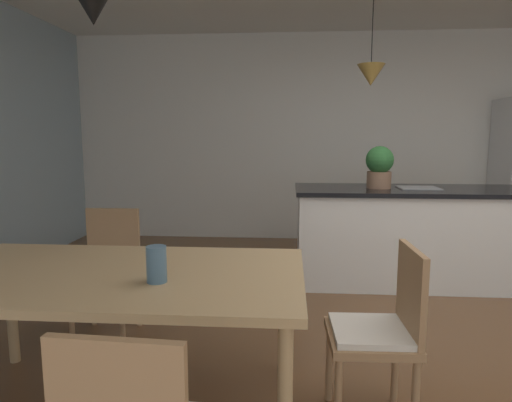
{
  "coord_description": "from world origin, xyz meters",
  "views": [
    {
      "loc": [
        -1.18,
        -2.79,
        1.38
      ],
      "look_at": [
        -1.4,
        0.09,
        0.96
      ],
      "focal_mm": 31.43,
      "sensor_mm": 36.0,
      "label": 1
    }
  ],
  "objects_px": {
    "dining_table": "(116,284)",
    "chair_kitchen_end": "(381,329)",
    "kitchen_island": "(411,234)",
    "potted_plant_on_island": "(379,166)",
    "vase_on_dining_table": "(157,264)",
    "chair_far_left": "(108,268)"
  },
  "relations": [
    {
      "from": "dining_table",
      "to": "chair_kitchen_end",
      "type": "relative_size",
      "value": 2.11
    },
    {
      "from": "dining_table",
      "to": "vase_on_dining_table",
      "type": "xyz_separation_m",
      "value": [
        0.25,
        -0.14,
        0.15
      ]
    },
    {
      "from": "dining_table",
      "to": "chair_far_left",
      "type": "distance_m",
      "value": 0.99
    },
    {
      "from": "dining_table",
      "to": "potted_plant_on_island",
      "type": "xyz_separation_m",
      "value": [
        1.67,
        2.18,
        0.44
      ]
    },
    {
      "from": "chair_far_left",
      "to": "kitchen_island",
      "type": "relative_size",
      "value": 0.4
    },
    {
      "from": "potted_plant_on_island",
      "to": "vase_on_dining_table",
      "type": "distance_m",
      "value": 2.74
    },
    {
      "from": "chair_kitchen_end",
      "to": "kitchen_island",
      "type": "height_order",
      "value": "kitchen_island"
    },
    {
      "from": "potted_plant_on_island",
      "to": "dining_table",
      "type": "bearing_deg",
      "value": -127.52
    },
    {
      "from": "chair_kitchen_end",
      "to": "vase_on_dining_table",
      "type": "height_order",
      "value": "vase_on_dining_table"
    },
    {
      "from": "chair_far_left",
      "to": "chair_kitchen_end",
      "type": "bearing_deg",
      "value": -27.27
    },
    {
      "from": "chair_far_left",
      "to": "potted_plant_on_island",
      "type": "relative_size",
      "value": 2.23
    },
    {
      "from": "chair_kitchen_end",
      "to": "kitchen_island",
      "type": "bearing_deg",
      "value": 72.17
    },
    {
      "from": "dining_table",
      "to": "chair_kitchen_end",
      "type": "distance_m",
      "value": 1.3
    },
    {
      "from": "chair_kitchen_end",
      "to": "vase_on_dining_table",
      "type": "distance_m",
      "value": 1.1
    },
    {
      "from": "kitchen_island",
      "to": "vase_on_dining_table",
      "type": "relative_size",
      "value": 13.14
    },
    {
      "from": "potted_plant_on_island",
      "to": "vase_on_dining_table",
      "type": "bearing_deg",
      "value": -121.53
    },
    {
      "from": "chair_kitchen_end",
      "to": "dining_table",
      "type": "bearing_deg",
      "value": -179.94
    },
    {
      "from": "chair_far_left",
      "to": "kitchen_island",
      "type": "xyz_separation_m",
      "value": [
        2.4,
        1.3,
        -0.01
      ]
    },
    {
      "from": "vase_on_dining_table",
      "to": "dining_table",
      "type": "bearing_deg",
      "value": 151.02
    },
    {
      "from": "potted_plant_on_island",
      "to": "chair_far_left",
      "type": "bearing_deg",
      "value": -148.06
    },
    {
      "from": "kitchen_island",
      "to": "potted_plant_on_island",
      "type": "xyz_separation_m",
      "value": [
        -0.31,
        0.0,
        0.64
      ]
    },
    {
      "from": "kitchen_island",
      "to": "chair_far_left",
      "type": "bearing_deg",
      "value": -151.54
    }
  ]
}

